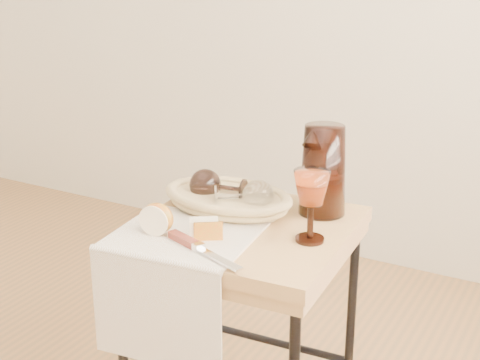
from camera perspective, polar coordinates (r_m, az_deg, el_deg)
The scene contains 10 objects.
side_table at distance 1.79m, azimuth 0.32°, elevation -13.14°, with size 0.50×0.50×0.63m, color brown, non-canonical shape.
tea_towel at distance 1.58m, azimuth -4.68°, elevation -4.62°, with size 0.32×0.29×0.01m, color white.
bread_basket at distance 1.72m, azimuth -1.02°, elevation -1.80°, with size 0.31×0.21×0.05m, color olive, non-canonical shape.
goblet_lying_a at distance 1.74m, azimuth -1.57°, elevation -0.60°, with size 0.14×0.08×0.08m, color black, non-canonical shape.
goblet_lying_b at distance 1.68m, azimuth -0.01°, elevation -1.37°, with size 0.13×0.08×0.08m, color white, non-canonical shape.
pitcher at distance 1.69m, azimuth 6.98°, elevation 0.83°, with size 0.16×0.24×0.27m, color black, non-canonical shape.
wine_goblet at distance 1.53m, azimuth 5.95°, elevation -2.17°, with size 0.08×0.08×0.17m, color white, non-canonical shape.
apple_half at distance 1.58m, azimuth -6.89°, elevation -3.16°, with size 0.08×0.04×0.07m, color #B0260C.
apple_wedge at distance 1.55m, azimuth -3.05°, elevation -4.05°, with size 0.07×0.04×0.04m, color #FFEAC1.
table_knife at distance 1.49m, azimuth -3.30°, elevation -5.70°, with size 0.23×0.02×0.02m, color silver, non-canonical shape.
Camera 1 is at (1.33, -0.78, 1.27)m, focal length 50.98 mm.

